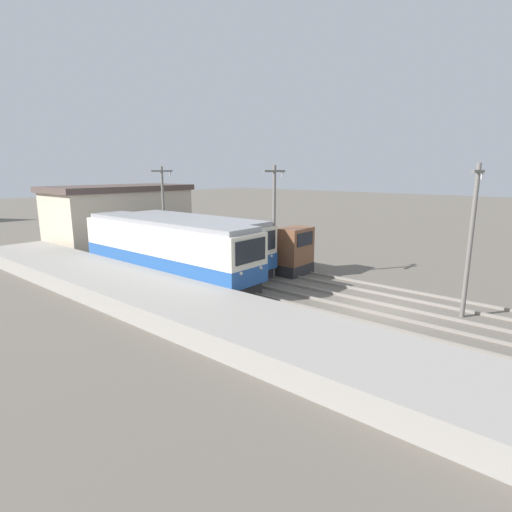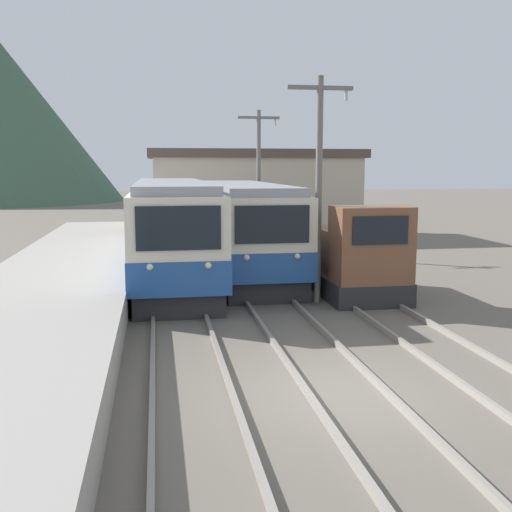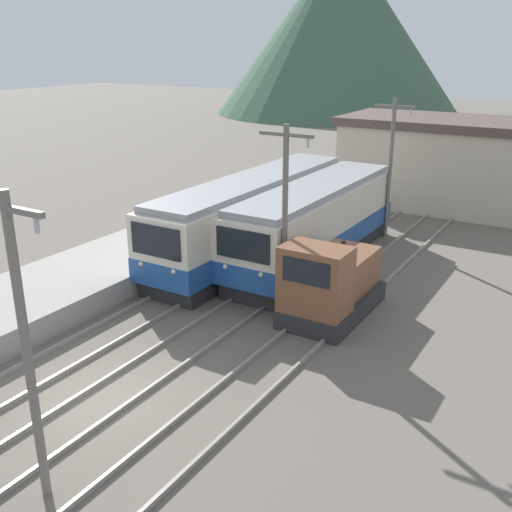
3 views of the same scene
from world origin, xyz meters
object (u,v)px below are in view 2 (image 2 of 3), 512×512
at_px(catenary_mast_mid, 319,181).
at_px(catenary_mast_far, 259,176).
at_px(shunting_locomotive, 356,259).
at_px(commuter_train_center, 243,232).
at_px(commuter_train_left, 172,233).

relative_size(catenary_mast_mid, catenary_mast_far, 1.00).
bearing_deg(catenary_mast_mid, shunting_locomotive, 26.30).
bearing_deg(catenary_mast_mid, commuter_train_center, 105.05).
xyz_separation_m(shunting_locomotive, catenary_mast_mid, (-1.49, -0.74, 2.53)).
relative_size(shunting_locomotive, catenary_mast_mid, 0.67).
xyz_separation_m(catenary_mast_mid, catenary_mast_far, (0.00, 10.79, 0.00)).
relative_size(commuter_train_center, shunting_locomotive, 2.62).
distance_m(commuter_train_center, catenary_mast_mid, 6.17).
bearing_deg(catenary_mast_far, shunting_locomotive, -81.56).
height_order(shunting_locomotive, catenary_mast_mid, catenary_mast_mid).
height_order(commuter_train_left, catenary_mast_far, catenary_mast_far).
bearing_deg(shunting_locomotive, catenary_mast_mid, -153.70).
bearing_deg(catenary_mast_far, catenary_mast_mid, -90.00).
height_order(commuter_train_center, catenary_mast_far, catenary_mast_far).
relative_size(shunting_locomotive, catenary_mast_far, 0.67).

